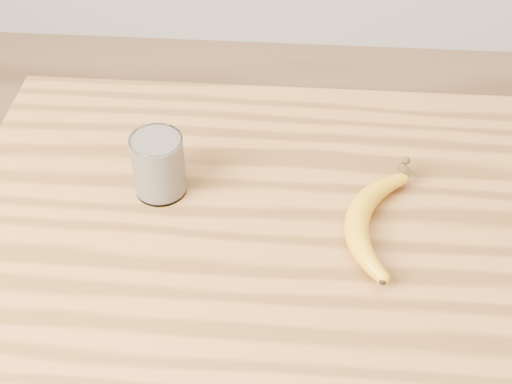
{
  "coord_description": "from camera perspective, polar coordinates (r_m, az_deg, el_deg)",
  "views": [
    {
      "loc": [
        -0.13,
        -0.6,
        1.6
      ],
      "look_at": [
        -0.18,
        0.1,
        0.93
      ],
      "focal_mm": 50.0,
      "sensor_mm": 36.0,
      "label": 1
    }
  ],
  "objects": [
    {
      "name": "banana",
      "position": [
        0.97,
        8.08,
        -2.06
      ],
      "size": [
        0.16,
        0.3,
        0.03
      ],
      "primitive_type": null,
      "rotation": [
        0.0,
        0.0,
        -0.2
      ],
      "color": "orange",
      "rests_on": "table"
    },
    {
      "name": "smoothie_glass",
      "position": [
        1.0,
        -7.81,
        2.17
      ],
      "size": [
        0.07,
        0.07,
        0.09
      ],
      "color": "white",
      "rests_on": "table"
    },
    {
      "name": "table",
      "position": [
        1.04,
        9.74,
        -10.96
      ],
      "size": [
        1.2,
        0.8,
        0.9
      ],
      "color": "#A36931",
      "rests_on": "ground"
    }
  ]
}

